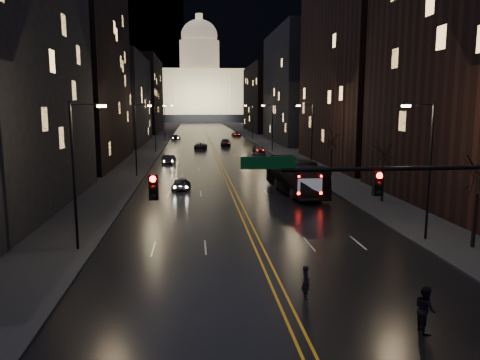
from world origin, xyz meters
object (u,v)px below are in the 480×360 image
object	(u,v)px
oncoming_car_a	(181,184)
pedestrian_a	(306,282)
traffic_signal	(433,194)
oncoming_car_b	(169,159)
receding_car_a	(259,159)
bus	(295,176)
pedestrian_b	(425,309)

from	to	relation	value
oncoming_car_a	pedestrian_a	world-z (taller)	pedestrian_a
traffic_signal	oncoming_car_a	world-z (taller)	traffic_signal
oncoming_car_b	receding_car_a	bearing A→B (deg)	-177.82
traffic_signal	receding_car_a	world-z (taller)	traffic_signal
bus	pedestrian_b	size ratio (longest dim) A/B	6.61
bus	oncoming_car_b	distance (m)	28.59
traffic_signal	pedestrian_b	distance (m)	4.64
bus	pedestrian_b	bearing A→B (deg)	-97.92
oncoming_car_a	receding_car_a	size ratio (longest dim) A/B	0.83
traffic_signal	receding_car_a	size ratio (longest dim) A/B	3.61
oncoming_car_b	pedestrian_b	world-z (taller)	pedestrian_b
traffic_signal	oncoming_car_a	bearing A→B (deg)	110.36
pedestrian_a	bus	bearing A→B (deg)	-14.88
traffic_signal	receding_car_a	distance (m)	51.78
oncoming_car_a	receding_car_a	distance (m)	24.17
pedestrian_a	pedestrian_b	world-z (taller)	pedestrian_b
pedestrian_b	oncoming_car_b	bearing A→B (deg)	14.35
pedestrian_b	pedestrian_a	bearing A→B (deg)	48.62
bus	oncoming_car_a	distance (m)	11.84
oncoming_car_b	receding_car_a	world-z (taller)	receding_car_a
oncoming_car_a	pedestrian_a	size ratio (longest dim) A/B	2.54
receding_car_a	pedestrian_a	world-z (taller)	receding_car_a
bus	receding_car_a	world-z (taller)	bus
receding_car_a	bus	bearing A→B (deg)	-92.32
receding_car_a	pedestrian_a	xyz separation A→B (m)	(-4.86, -49.82, -0.01)
oncoming_car_a	pedestrian_a	bearing A→B (deg)	110.49
oncoming_car_a	receding_car_a	world-z (taller)	receding_car_a
traffic_signal	pedestrian_a	size ratio (longest dim) A/B	11.09
pedestrian_a	pedestrian_b	bearing A→B (deg)	-136.29
traffic_signal	oncoming_car_a	xyz separation A→B (m)	(-11.21, 30.20, -4.43)
traffic_signal	bus	world-z (taller)	traffic_signal
receding_car_a	pedestrian_a	bearing A→B (deg)	-98.50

